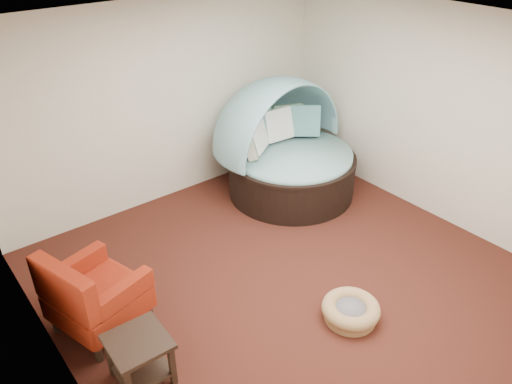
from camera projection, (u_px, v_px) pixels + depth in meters
floor at (286, 275)px, 5.87m from camera, size 5.00×5.00×0.00m
wall_back at (168, 103)px, 6.84m from camera, size 5.00×0.00×5.00m
wall_left at (47, 266)px, 3.81m from camera, size 0.00×5.00×5.00m
wall_right at (433, 114)px, 6.50m from camera, size 0.00×5.00×5.00m
ceiling at (296, 32)px, 4.45m from camera, size 5.00×5.00×0.00m
canopy_daybed at (287, 142)px, 7.20m from camera, size 2.11×2.02×1.71m
pet_basket at (351, 310)px, 5.21m from camera, size 0.62×0.62×0.21m
red_armchair at (93, 295)px, 4.92m from camera, size 1.02×1.02×0.97m
side_table at (140, 354)px, 4.45m from camera, size 0.54×0.54×0.50m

